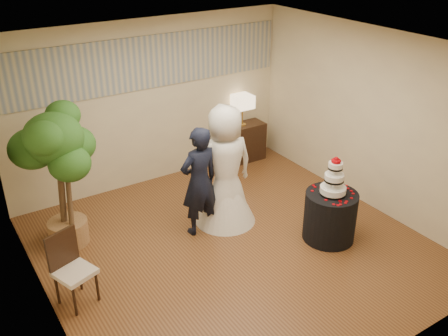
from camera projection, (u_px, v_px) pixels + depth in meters
floor at (233, 247)px, 7.06m from camera, size 5.00×5.00×0.00m
ceiling at (235, 49)px, 5.81m from camera, size 5.00×5.00×0.00m
wall_back at (151, 104)px, 8.32m from camera, size 5.00×0.06×2.80m
wall_front at (387, 255)px, 4.55m from camera, size 5.00×0.06×2.80m
wall_left at (36, 212)px, 5.22m from camera, size 0.06×5.00×2.80m
wall_right at (369, 120)px, 7.65m from camera, size 0.06×5.00×2.80m
mural_border at (149, 62)px, 7.99m from camera, size 4.90×0.02×0.85m
groom at (199, 181)px, 7.06m from camera, size 0.63×0.43×1.65m
bride at (225, 166)px, 7.28m from camera, size 0.97×0.97×1.85m
cake_table at (330, 216)px, 7.10m from camera, size 0.85×0.85×0.73m
wedding_cake at (334, 176)px, 6.81m from camera, size 0.37×0.37×0.57m
console at (242, 143)px, 9.45m from camera, size 0.87×0.39×0.72m
table_lamp at (243, 110)px, 9.16m from camera, size 0.33×0.33×0.58m
ficus_tree at (60, 178)px, 6.69m from camera, size 1.12×1.12×2.07m
side_chair at (74, 271)px, 5.84m from camera, size 0.55×0.56×0.93m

